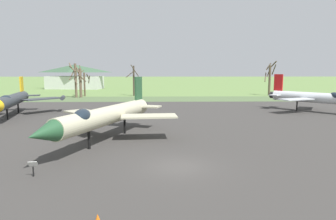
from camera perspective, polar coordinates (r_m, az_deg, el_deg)
The scene contains 13 objects.
ground_plane at distance 19.53m, azimuth 1.84°, elevation -11.04°, with size 600.00×600.00×0.00m, color #607F42.
asphalt_apron at distance 34.19m, azimuth 0.43°, elevation -2.86°, with size 71.30×50.43×0.05m, color #383533.
grass_verge_strip at distance 65.12m, azimuth -0.42°, elevation 2.15°, with size 131.30×12.00×0.06m, color #4D633C.
jet_fighter_front_left at distance 44.97m, azimuth -28.07°, elevation 1.70°, with size 13.27×16.84×5.36m.
jet_fighter_front_right at distance 49.16m, azimuth 27.37°, elevation 2.14°, with size 12.69×13.53×5.69m.
jet_fighter_rear_center at distance 26.06m, azimuth -12.17°, elevation -1.10°, with size 11.28×16.48×5.60m.
info_placard_rear_center at distance 19.31m, azimuth -24.72°, elevation -10.03°, with size 0.54×0.36×0.99m.
bare_tree_far_left at distance 71.57m, azimuth -17.55°, elevation 5.86°, with size 2.70×2.95×8.09m.
bare_tree_left_of_center at distance 75.46m, azimuth -15.96°, elevation 5.46°, with size 3.06×2.82×7.69m.
bare_tree_center at distance 71.52m, azimuth -16.65°, elevation 5.23°, with size 3.02×2.14×7.10m.
bare_tree_right_of_center at distance 74.03m, azimuth -6.65°, elevation 5.89°, with size 3.30×3.27×7.74m.
bare_tree_far_right at distance 79.24m, azimuth 19.15°, elevation 6.01°, with size 3.17×2.71×8.77m.
visitor_building at distance 107.57m, azimuth -17.65°, elevation 6.14°, with size 20.04×10.74×8.35m.
Camera 1 is at (-1.05, -18.47, 6.25)m, focal length 31.41 mm.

